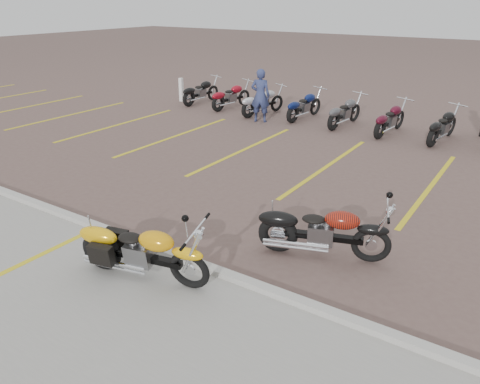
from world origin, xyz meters
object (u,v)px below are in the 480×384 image
(person_a, at_px, (260,96))
(bollard, at_px, (181,90))
(flame_cruiser, at_px, (320,232))
(yellow_cruiser, at_px, (142,252))

(person_a, distance_m, bollard, 4.96)
(flame_cruiser, bearing_deg, yellow_cruiser, -152.66)
(yellow_cruiser, height_order, flame_cruiser, yellow_cruiser)
(yellow_cruiser, bearing_deg, bollard, 115.19)
(flame_cruiser, distance_m, person_a, 9.73)
(yellow_cruiser, xyz_separation_m, flame_cruiser, (2.11, 2.22, -0.00))
(yellow_cruiser, relative_size, flame_cruiser, 1.04)
(flame_cruiser, height_order, person_a, person_a)
(person_a, xyz_separation_m, bollard, (-4.79, 1.22, -0.46))
(flame_cruiser, xyz_separation_m, person_a, (-5.92, 7.71, 0.49))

